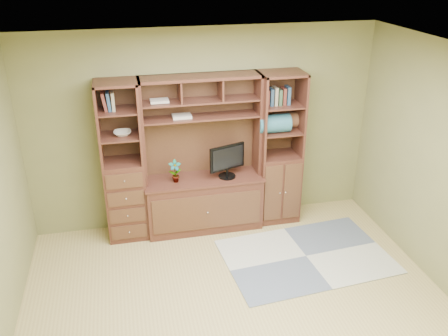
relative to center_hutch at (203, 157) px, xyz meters
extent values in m
cube|color=tan|center=(0.07, -1.73, -1.02)|extent=(4.60, 4.10, 0.04)
cube|color=white|center=(0.07, -1.73, 1.58)|extent=(4.60, 4.10, 0.04)
cube|color=olive|center=(0.07, 0.27, 0.28)|extent=(4.50, 0.04, 2.60)
cube|color=#452218|center=(0.00, 0.00, 0.00)|extent=(1.54, 0.53, 2.05)
cube|color=#452218|center=(-1.00, 0.04, 0.00)|extent=(0.50, 0.45, 2.05)
cube|color=#452218|center=(1.02, 0.04, 0.00)|extent=(0.55, 0.45, 2.05)
cube|color=gray|center=(1.09, -0.96, -1.02)|extent=(2.07, 1.47, 0.01)
cube|color=black|center=(0.31, -0.03, 0.01)|extent=(0.54, 0.37, 0.61)
imported|color=#9C5734|center=(-0.37, -0.03, -0.15)|extent=(0.16, 0.11, 0.30)
cube|color=#BFB4A2|center=(-0.24, 0.09, 0.53)|extent=(0.23, 0.17, 0.04)
imported|color=silver|center=(-0.97, 0.04, 0.39)|extent=(0.21, 0.21, 0.05)
cube|color=#2A5F6F|center=(0.92, -0.01, 0.38)|extent=(0.41, 0.24, 0.24)
cube|color=brown|center=(1.14, 0.12, 0.37)|extent=(0.37, 0.21, 0.21)
camera|label=1|loc=(-0.95, -5.43, 2.41)|focal=38.00mm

